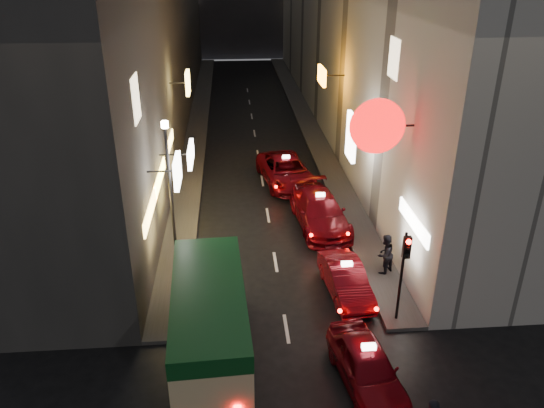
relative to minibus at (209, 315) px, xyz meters
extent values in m
cube|color=#3B3835|center=(-5.40, 26.80, 7.25)|extent=(6.00, 52.00, 18.00)
cube|color=white|center=(-1.24, 5.51, 2.73)|extent=(0.18, 1.63, 1.10)
cube|color=white|center=(-0.99, 9.22, 2.05)|extent=(0.18, 2.13, 0.81)
cube|color=#F2C054|center=(-1.39, 15.54, 3.90)|extent=(0.18, 1.32, 1.23)
cube|color=#F2C054|center=(-2.38, 5.09, 1.25)|extent=(0.10, 3.50, 0.55)
cube|color=yellow|center=(-2.38, 8.53, 1.25)|extent=(0.10, 3.77, 0.55)
cube|color=#F2C054|center=(-2.38, 13.49, 1.25)|extent=(0.10, 2.73, 0.55)
cube|color=#FFE5B2|center=(-2.39, 4.80, 5.75)|extent=(0.06, 1.30, 1.60)
cylinder|color=#F20A0A|center=(6.23, 4.63, 4.60)|extent=(2.05, 0.18, 2.05)
cube|color=white|center=(6.51, 9.78, 2.51)|extent=(0.18, 1.48, 2.18)
cube|color=orange|center=(6.25, 16.90, 3.87)|extent=(0.18, 2.01, 0.97)
cube|color=white|center=(7.58, 3.39, 1.25)|extent=(0.10, 3.25, 0.55)
cube|color=#FFE5B2|center=(7.59, 7.80, 6.45)|extent=(0.06, 1.30, 1.60)
cube|color=#474542|center=(-1.65, 26.80, -1.67)|extent=(1.50, 52.00, 0.15)
cube|color=#474542|center=(6.85, 26.80, -1.67)|extent=(1.50, 52.00, 0.15)
cube|color=beige|center=(0.00, -0.02, -0.18)|extent=(2.52, 6.46, 2.33)
cube|color=#0C4019|center=(0.00, -0.02, 0.73)|extent=(2.54, 6.49, 0.58)
cube|color=black|center=(0.00, 0.30, 0.06)|extent=(2.43, 3.92, 0.53)
cylinder|color=black|center=(-0.99, 2.02, -1.34)|extent=(0.23, 0.81, 0.81)
cylinder|color=black|center=(0.99, -2.06, -1.34)|extent=(0.23, 0.81, 0.81)
imported|color=#67070F|center=(4.77, -1.53, -0.95)|extent=(2.70, 5.21, 1.58)
cube|color=white|center=(4.77, -1.53, -0.07)|extent=(0.44, 0.24, 0.16)
imported|color=#67070F|center=(5.12, 3.27, -1.01)|extent=(2.29, 4.78, 1.47)
cube|color=white|center=(5.12, 3.27, -0.18)|extent=(0.43, 0.22, 0.16)
sphere|color=#FF0A05|center=(4.46, 1.17, -0.99)|extent=(0.16, 0.16, 0.16)
sphere|color=#FF0A05|center=(5.77, 1.17, -0.99)|extent=(0.16, 0.16, 0.16)
imported|color=#67070F|center=(5.02, 8.98, -0.83)|extent=(2.83, 5.96, 1.84)
cube|color=white|center=(5.02, 8.98, 0.19)|extent=(0.43, 0.21, 0.16)
sphere|color=#FF0A05|center=(4.21, 6.35, -0.80)|extent=(0.16, 0.16, 0.16)
sphere|color=#FF0A05|center=(5.84, 6.35, -0.80)|extent=(0.16, 0.16, 0.16)
imported|color=#67070F|center=(3.94, 14.34, -0.85)|extent=(3.17, 5.93, 1.79)
cube|color=white|center=(3.94, 14.34, 0.14)|extent=(0.44, 0.24, 0.16)
sphere|color=#FF0A05|center=(3.14, 11.78, -0.82)|extent=(0.16, 0.16, 0.16)
sphere|color=#FF0A05|center=(4.73, 11.78, -0.82)|extent=(0.16, 0.16, 0.16)
imported|color=black|center=(6.95, 4.43, -0.62)|extent=(0.86, 0.80, 1.95)
cylinder|color=black|center=(6.60, 1.40, 0.15)|extent=(0.10, 0.10, 3.50)
cube|color=black|center=(6.60, 1.22, 1.45)|extent=(0.26, 0.18, 0.80)
sphere|color=#FF0A05|center=(6.60, 1.11, 1.72)|extent=(0.18, 0.18, 0.18)
sphere|color=black|center=(6.60, 1.11, 1.45)|extent=(0.17, 0.17, 0.17)
sphere|color=black|center=(6.60, 1.11, 1.18)|extent=(0.17, 0.17, 0.17)
cylinder|color=black|center=(-1.60, 5.80, 1.40)|extent=(0.12, 0.12, 6.00)
cylinder|color=#FFE5BF|center=(-1.60, 5.80, 4.50)|extent=(0.28, 0.28, 0.25)
camera|label=1|loc=(0.88, -13.70, 10.37)|focal=35.00mm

